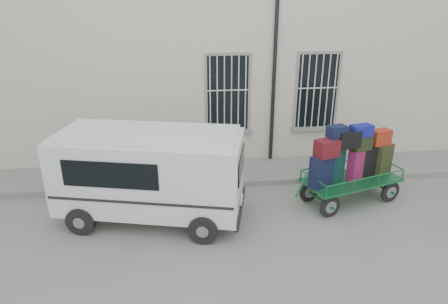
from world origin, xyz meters
The scene contains 5 objects.
ground centered at (0.00, 0.00, 0.00)m, with size 80.00×80.00×0.00m, color slate.
building centered at (0.00, 5.50, 3.00)m, with size 24.00×5.15×6.00m.
sidewalk centered at (0.00, 2.20, 0.07)m, with size 24.00×1.70×0.15m, color gray.
luggage_cart centered at (2.34, 0.21, 1.10)m, with size 2.92×1.79×2.10m.
van centered at (-2.55, -0.01, 1.23)m, with size 4.53×2.72×2.14m.
Camera 1 is at (-1.80, -8.44, 4.96)m, focal length 32.00 mm.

